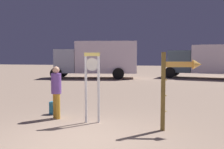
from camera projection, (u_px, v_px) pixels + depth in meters
name	position (u px, v px, depth m)	size (l,w,h in m)	color
ground_plane	(79.00, 142.00, 5.87)	(80.00, 80.00, 0.00)	gray
standing_clock	(92.00, 80.00, 7.44)	(0.45, 0.19, 2.01)	silver
arrow_sign	(177.00, 78.00, 6.64)	(1.02, 0.31, 2.02)	olive
person_near_clock	(56.00, 90.00, 7.94)	(0.31, 0.31, 1.60)	gold
backpack	(54.00, 108.00, 8.59)	(0.27, 0.23, 0.41)	teal
box_truck_near	(98.00, 58.00, 21.53)	(7.09, 3.27, 3.01)	white
box_truck_far	(212.00, 60.00, 21.20)	(7.05, 3.70, 2.72)	white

